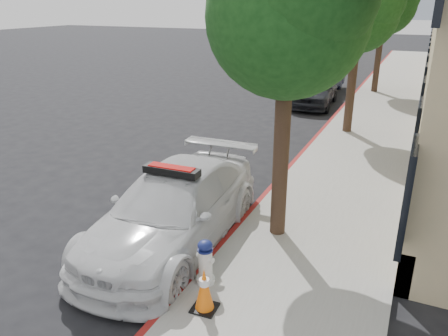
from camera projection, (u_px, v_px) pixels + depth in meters
name	position (u px, v px, depth m)	size (l,w,h in m)	color
ground	(197.00, 181.00, 11.67)	(120.00, 120.00, 0.00)	black
sidewalk	(379.00, 111.00, 18.75)	(3.20, 50.00, 0.15)	gray
curb_strip	(343.00, 107.00, 19.34)	(0.12, 50.00, 0.15)	maroon
tree_near	(289.00, 15.00, 7.29)	(2.92, 2.82, 5.62)	black
tree_mid	(360.00, 12.00, 14.13)	(2.77, 2.64, 5.43)	black
tree_far	(385.00, 3.00, 20.84)	(3.10, 3.00, 5.81)	black
police_car	(173.00, 209.00, 8.43)	(2.24, 5.13, 1.62)	silver
parked_car_mid	(315.00, 90.00, 19.77)	(1.69, 4.19, 1.43)	black
parked_car_far	(321.00, 78.00, 22.64)	(1.52, 4.37, 1.44)	black
fire_hydrant	(205.00, 262.00, 7.08)	(0.33, 0.30, 0.78)	silver
traffic_cone	(204.00, 290.00, 6.47)	(0.38, 0.38, 0.70)	black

